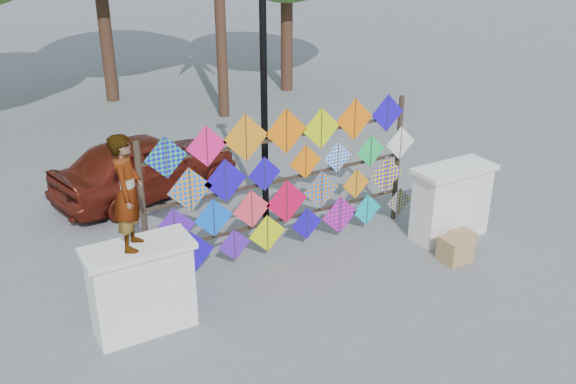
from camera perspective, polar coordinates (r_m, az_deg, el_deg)
The scene contains 9 objects.
ground at distance 10.15m, azimuth 1.84°, elevation -6.96°, with size 80.00×80.00×0.00m, color slate.
parapet_left at distance 8.73m, azimuth -12.87°, elevation -8.28°, with size 1.40×0.65×1.28m.
parapet_right at distance 11.21m, azimuth 14.30°, elevation -0.81°, with size 1.40×0.65×1.28m.
kite_rack at distance 10.16m, azimuth 0.01°, elevation 0.96°, with size 4.91×0.24×2.46m.
vendor_woman at distance 8.07m, azimuth -14.07°, elevation -0.03°, with size 0.55×0.36×1.51m, color #99999E.
sedan at distance 12.73m, azimuth -12.50°, elevation 2.33°, with size 1.48×3.68×1.25m, color #57170E.
lamppost at distance 10.87m, azimuth -2.18°, elevation 10.60°, with size 0.28×0.28×4.46m.
cardboard_box_near at distance 10.65m, azimuth 14.66°, elevation -4.93°, with size 0.46×0.40×0.40m, color #AB7F53.
cardboard_box_far at distance 11.09m, azimuth 15.25°, elevation -4.11°, with size 0.34×0.32×0.29m, color #AB7F53.
Camera 1 is at (-4.58, -7.37, 5.26)m, focal length 40.00 mm.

